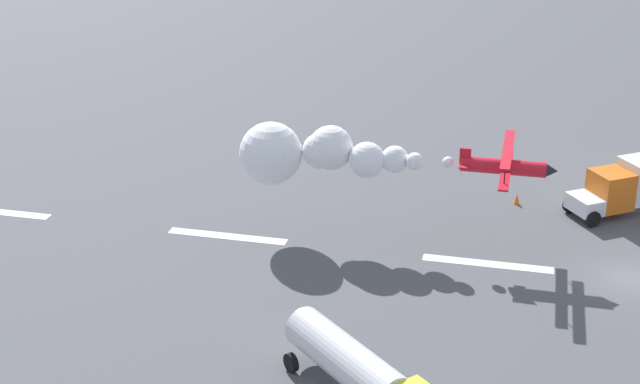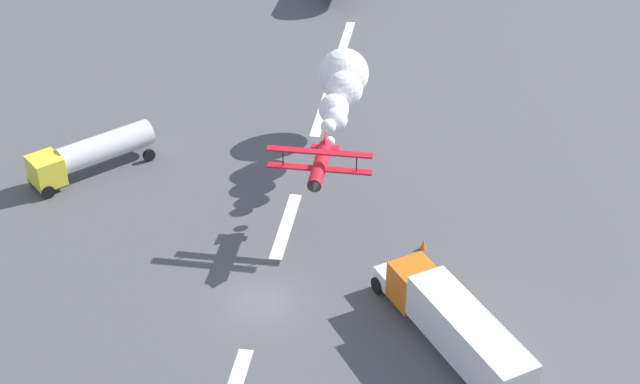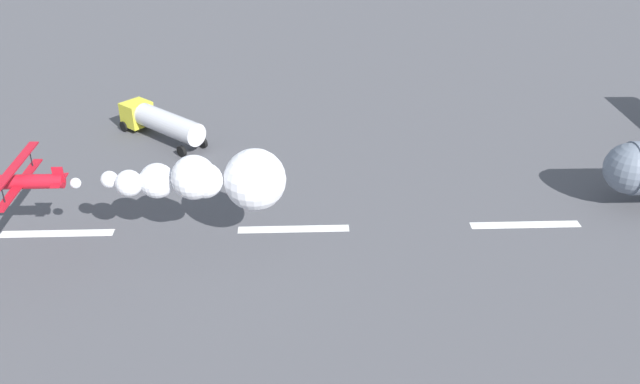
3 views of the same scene
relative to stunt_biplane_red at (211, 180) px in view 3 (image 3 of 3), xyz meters
The scene contains 5 objects.
runway_stripe_5 13.02m from the stunt_biplane_red, 168.46° to the left, with size 8.00×0.90×0.01m, color white.
runway_stripe_6 7.86m from the stunt_biplane_red, 24.41° to the left, with size 8.00×0.90×0.01m, color white.
runway_stripe_7 22.86m from the stunt_biplane_red, ahead, with size 8.00×0.90×0.01m, color white.
stunt_biplane_red is the anchor object (origin of this frame).
fuel_tanker_truck 20.14m from the stunt_biplane_red, 110.38° to the left, with size 8.87×8.45×2.90m.
Camera 3 is at (25.76, -40.77, 25.37)m, focal length 37.39 mm.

